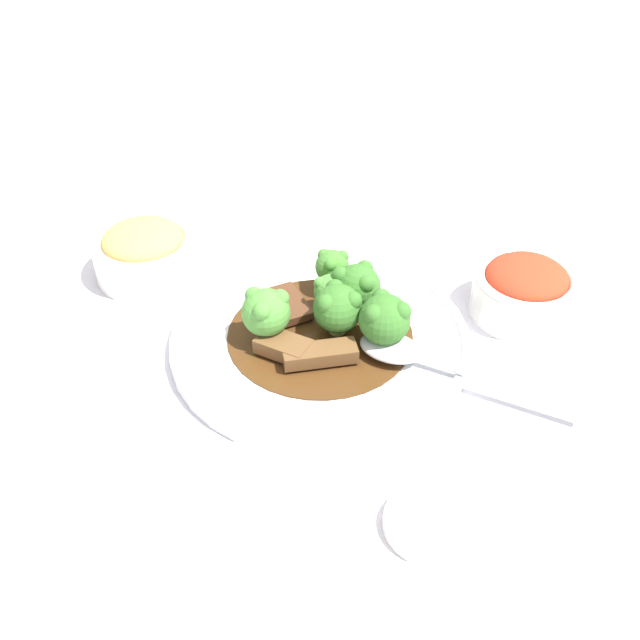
{
  "coord_description": "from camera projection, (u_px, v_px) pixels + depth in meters",
  "views": [
    {
      "loc": [
        -0.51,
        -0.29,
        0.51
      ],
      "look_at": [
        0.0,
        0.0,
        0.03
      ],
      "focal_mm": 42.0,
      "sensor_mm": 36.0,
      "label": 1
    }
  ],
  "objects": [
    {
      "name": "ground_plane",
      "position": [
        320.0,
        345.0,
        0.78
      ],
      "size": [
        4.0,
        4.0,
        0.0
      ],
      "primitive_type": "plane",
      "color": "silver"
    },
    {
      "name": "main_plate",
      "position": [
        320.0,
        338.0,
        0.77
      ],
      "size": [
        0.31,
        0.31,
        0.02
      ],
      "color": "white",
      "rests_on": "ground_plane"
    },
    {
      "name": "beef_strip_0",
      "position": [
        286.0,
        304.0,
        0.79
      ],
      "size": [
        0.07,
        0.07,
        0.01
      ],
      "color": "#56331E",
      "rests_on": "main_plate"
    },
    {
      "name": "beef_strip_1",
      "position": [
        320.0,
        354.0,
        0.73
      ],
      "size": [
        0.07,
        0.07,
        0.01
      ],
      "color": "brown",
      "rests_on": "main_plate"
    },
    {
      "name": "beef_strip_2",
      "position": [
        283.0,
        346.0,
        0.74
      ],
      "size": [
        0.03,
        0.05,
        0.02
      ],
      "color": "brown",
      "rests_on": "main_plate"
    },
    {
      "name": "broccoli_floret_0",
      "position": [
        358.0,
        286.0,
        0.77
      ],
      "size": [
        0.05,
        0.05,
        0.05
      ],
      "color": "#8EB756",
      "rests_on": "main_plate"
    },
    {
      "name": "broccoli_floret_1",
      "position": [
        338.0,
        307.0,
        0.75
      ],
      "size": [
        0.05,
        0.05,
        0.05
      ],
      "color": "#8EB756",
      "rests_on": "main_plate"
    },
    {
      "name": "broccoli_floret_2",
      "position": [
        332.0,
        266.0,
        0.8
      ],
      "size": [
        0.04,
        0.04,
        0.05
      ],
      "color": "#8EB756",
      "rests_on": "main_plate"
    },
    {
      "name": "broccoli_floret_3",
      "position": [
        331.0,
        290.0,
        0.78
      ],
      "size": [
        0.04,
        0.04,
        0.04
      ],
      "color": "#8EB756",
      "rests_on": "main_plate"
    },
    {
      "name": "broccoli_floret_4",
      "position": [
        385.0,
        318.0,
        0.73
      ],
      "size": [
        0.05,
        0.05,
        0.06
      ],
      "color": "#7FA84C",
      "rests_on": "main_plate"
    },
    {
      "name": "broccoli_floret_5",
      "position": [
        266.0,
        311.0,
        0.74
      ],
      "size": [
        0.05,
        0.05,
        0.06
      ],
      "color": "#8EB756",
      "rests_on": "main_plate"
    },
    {
      "name": "serving_spoon",
      "position": [
        409.0,
        353.0,
        0.73
      ],
      "size": [
        0.05,
        0.23,
        0.01
      ],
      "color": "silver",
      "rests_on": "main_plate"
    },
    {
      "name": "side_bowl_kimchi",
      "position": [
        525.0,
        289.0,
        0.8
      ],
      "size": [
        0.11,
        0.11,
        0.06
      ],
      "color": "white",
      "rests_on": "ground_plane"
    },
    {
      "name": "side_bowl_appetizer",
      "position": [
        145.0,
        251.0,
        0.86
      ],
      "size": [
        0.12,
        0.12,
        0.06
      ],
      "color": "white",
      "rests_on": "ground_plane"
    },
    {
      "name": "sauce_dish",
      "position": [
        429.0,
        522.0,
        0.6
      ],
      "size": [
        0.07,
        0.07,
        0.01
      ],
      "color": "white",
      "rests_on": "ground_plane"
    }
  ]
}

